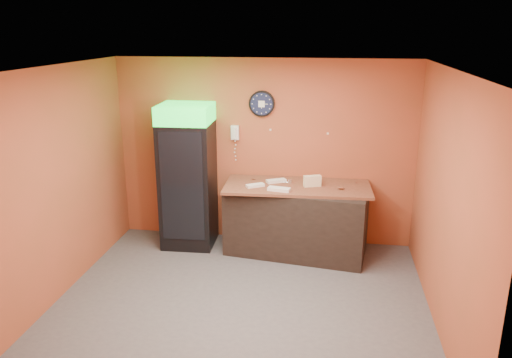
# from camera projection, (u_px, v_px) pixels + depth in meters

# --- Properties ---
(floor) EXTENTS (4.50, 4.50, 0.00)m
(floor) POSITION_uv_depth(u_px,v_px,m) (241.00, 303.00, 6.08)
(floor) COLOR #47474C
(floor) RESTS_ON ground
(back_wall) EXTENTS (4.50, 0.02, 2.80)m
(back_wall) POSITION_uv_depth(u_px,v_px,m) (264.00, 152.00, 7.56)
(back_wall) COLOR #B04E31
(back_wall) RESTS_ON floor
(left_wall) EXTENTS (0.02, 4.00, 2.80)m
(left_wall) POSITION_uv_depth(u_px,v_px,m) (56.00, 185.00, 5.99)
(left_wall) COLOR #B04E31
(left_wall) RESTS_ON floor
(right_wall) EXTENTS (0.02, 4.00, 2.80)m
(right_wall) POSITION_uv_depth(u_px,v_px,m) (446.00, 204.00, 5.35)
(right_wall) COLOR #B04E31
(right_wall) RESTS_ON floor
(ceiling) EXTENTS (4.50, 4.00, 0.02)m
(ceiling) POSITION_uv_depth(u_px,v_px,m) (239.00, 69.00, 5.26)
(ceiling) COLOR white
(ceiling) RESTS_ON back_wall
(beverage_cooler) EXTENTS (0.78, 0.80, 2.16)m
(beverage_cooler) POSITION_uv_depth(u_px,v_px,m) (187.00, 178.00, 7.44)
(beverage_cooler) COLOR black
(beverage_cooler) RESTS_ON floor
(prep_counter) EXTENTS (2.10, 1.16, 1.00)m
(prep_counter) POSITION_uv_depth(u_px,v_px,m) (297.00, 220.00, 7.32)
(prep_counter) COLOR black
(prep_counter) RESTS_ON floor
(wall_clock) EXTENTS (0.38, 0.06, 0.38)m
(wall_clock) POSITION_uv_depth(u_px,v_px,m) (262.00, 104.00, 7.32)
(wall_clock) COLOR black
(wall_clock) RESTS_ON back_wall
(wall_phone) EXTENTS (0.12, 0.10, 0.21)m
(wall_phone) POSITION_uv_depth(u_px,v_px,m) (235.00, 133.00, 7.48)
(wall_phone) COLOR white
(wall_phone) RESTS_ON back_wall
(butcher_paper) EXTENTS (2.12, 0.98, 0.04)m
(butcher_paper) POSITION_uv_depth(u_px,v_px,m) (297.00, 187.00, 7.17)
(butcher_paper) COLOR brown
(butcher_paper) RESTS_ON prep_counter
(sub_roll_stack) EXTENTS (0.26, 0.17, 0.16)m
(sub_roll_stack) POSITION_uv_depth(u_px,v_px,m) (312.00, 181.00, 7.10)
(sub_roll_stack) COLOR beige
(sub_roll_stack) RESTS_ON butcher_paper
(wrapped_sandwich_left) EXTENTS (0.27, 0.22, 0.04)m
(wrapped_sandwich_left) POSITION_uv_depth(u_px,v_px,m) (255.00, 185.00, 7.10)
(wrapped_sandwich_left) COLOR silver
(wrapped_sandwich_left) RESTS_ON butcher_paper
(wrapped_sandwich_mid) EXTENTS (0.33, 0.18, 0.04)m
(wrapped_sandwich_mid) POSITION_uv_depth(u_px,v_px,m) (279.00, 189.00, 6.92)
(wrapped_sandwich_mid) COLOR silver
(wrapped_sandwich_mid) RESTS_ON butcher_paper
(wrapped_sandwich_right) EXTENTS (0.31, 0.23, 0.04)m
(wrapped_sandwich_right) POSITION_uv_depth(u_px,v_px,m) (276.00, 181.00, 7.30)
(wrapped_sandwich_right) COLOR silver
(wrapped_sandwich_right) RESTS_ON butcher_paper
(kitchen_tool) EXTENTS (0.06, 0.06, 0.06)m
(kitchen_tool) POSITION_uv_depth(u_px,v_px,m) (290.00, 181.00, 7.26)
(kitchen_tool) COLOR silver
(kitchen_tool) RESTS_ON butcher_paper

